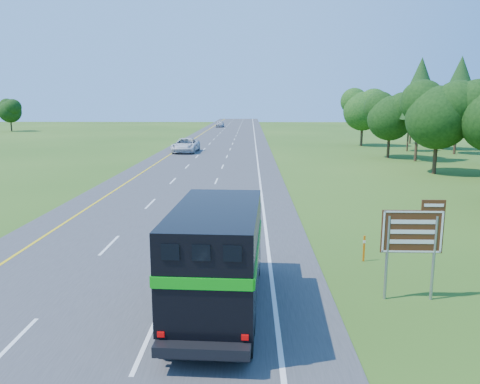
% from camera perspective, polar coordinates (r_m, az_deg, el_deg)
% --- Properties ---
extents(road, '(15.00, 260.00, 0.04)m').
position_cam_1_polar(road, '(60.19, -3.21, 4.64)').
color(road, '#38383A').
rests_on(road, ground).
extents(lane_markings, '(11.15, 260.00, 0.01)m').
position_cam_1_polar(lane_markings, '(60.18, -3.21, 4.67)').
color(lane_markings, yellow).
rests_on(lane_markings, road).
extents(horse_truck, '(2.82, 7.99, 3.49)m').
position_cam_1_polar(horse_truck, '(14.71, -2.59, -7.52)').
color(horse_truck, black).
rests_on(horse_truck, road).
extents(white_suv, '(3.28, 6.73, 1.84)m').
position_cam_1_polar(white_suv, '(62.45, -6.64, 5.68)').
color(white_suv, silver).
rests_on(white_suv, road).
extents(far_car, '(2.16, 4.78, 1.59)m').
position_cam_1_polar(far_car, '(125.53, -2.46, 8.27)').
color(far_car, '#B3B3BA').
rests_on(far_car, road).
extents(exit_sign, '(2.03, 0.11, 3.44)m').
position_cam_1_polar(exit_sign, '(16.47, 20.35, -5.00)').
color(exit_sign, gray).
rests_on(exit_sign, ground).
extents(delineator, '(0.09, 0.05, 1.11)m').
position_cam_1_polar(delineator, '(20.27, 14.88, -6.57)').
color(delineator, orange).
rests_on(delineator, ground).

